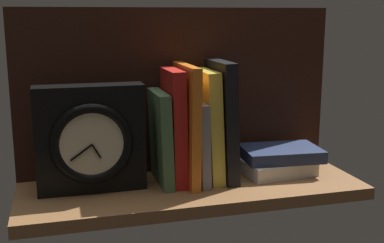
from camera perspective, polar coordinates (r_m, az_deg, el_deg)
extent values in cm
cube|color=brown|center=(106.26, 0.03, -7.85)|extent=(71.65, 24.49, 2.50)
cube|color=black|center=(112.37, -1.57, 3.54)|extent=(71.65, 1.20, 36.59)
cube|color=#476B44|center=(104.29, -3.59, -1.91)|extent=(3.03, 13.19, 19.68)
cube|color=red|center=(104.38, -2.07, -0.61)|extent=(3.26, 12.13, 24.18)
cube|color=orange|center=(104.93, -0.65, -0.30)|extent=(2.20, 16.39, 24.98)
cube|color=gray|center=(106.39, 0.52, -2.21)|extent=(2.39, 14.47, 17.47)
cube|color=gold|center=(106.41, 1.90, -0.48)|extent=(4.02, 12.44, 23.81)
cube|color=black|center=(107.13, 3.44, 0.11)|extent=(3.65, 14.21, 25.68)
cube|color=black|center=(101.88, -11.53, -1.91)|extent=(21.56, 5.66, 21.56)
torus|color=black|center=(98.84, -11.38, -2.53)|extent=(16.17, 1.99, 16.17)
cylinder|color=beige|center=(98.84, -11.38, -2.53)|extent=(13.05, 0.60, 13.05)
cube|color=black|center=(98.77, -10.87, -3.36)|extent=(1.83, 0.30, 2.92)
cube|color=black|center=(98.61, -12.54, -3.49)|extent=(4.38, 0.30, 3.14)
torus|color=black|center=(97.37, -11.62, 2.70)|extent=(2.44, 0.44, 2.44)
cube|color=beige|center=(114.81, 9.45, -5.00)|extent=(16.36, 13.69, 3.15)
cube|color=#232D4C|center=(114.21, 10.11, -3.59)|extent=(18.08, 13.03, 2.66)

